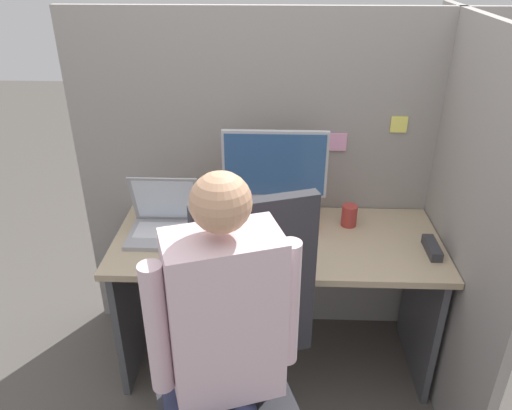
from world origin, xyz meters
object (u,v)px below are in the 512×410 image
monitor (275,170)px  office_chair (241,363)px  coffee_mug (349,216)px  person (219,352)px  paper_box (274,217)px  stapler (432,248)px  carrot_toy (299,264)px  laptop (164,223)px

monitor → office_chair: 0.87m
office_chair → coffee_mug: 0.90m
person → coffee_mug: person is taller
person → paper_box: bearing=79.9°
office_chair → coffee_mug: (0.46, 0.76, 0.18)m
monitor → stapler: bearing=-17.9°
stapler → carrot_toy: bearing=-165.4°
coffee_mug → person: bearing=-119.3°
paper_box → monitor: (-0.00, 0.00, 0.24)m
stapler → person: person is taller
stapler → office_chair: (-0.79, -0.54, -0.15)m
laptop → stapler: size_ratio=1.89×
person → carrot_toy: bearing=64.0°
paper_box → office_chair: size_ratio=0.29×
person → stapler: bearing=39.7°
laptop → office_chair: 0.78m
stapler → person: bearing=-140.3°
laptop → stapler: laptop is taller
monitor → person: 0.95m
paper_box → office_chair: bearing=-98.2°
coffee_mug → stapler: bearing=-33.8°
paper_box → monitor: size_ratio=0.71×
laptop → office_chair: (0.39, -0.65, -0.18)m
paper_box → carrot_toy: paper_box is taller
paper_box → person: size_ratio=0.24×
monitor → laptop: size_ratio=1.51×
monitor → carrot_toy: size_ratio=3.04×
paper_box → stapler: paper_box is taller
stapler → office_chair: office_chair is taller
office_chair → person: person is taller
monitor → carrot_toy: bearing=-74.2°
person → office_chair: bearing=71.3°
paper_box → laptop: 0.51m
monitor → stapler: monitor is taller
office_chair → laptop: bearing=120.7°
carrot_toy → office_chair: office_chair is taller
laptop → person: person is taller
coffee_mug → office_chair: bearing=-121.3°
stapler → coffee_mug: 0.39m
office_chair → paper_box: bearing=81.8°
carrot_toy → coffee_mug: coffee_mug is taller
office_chair → monitor: bearing=81.9°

